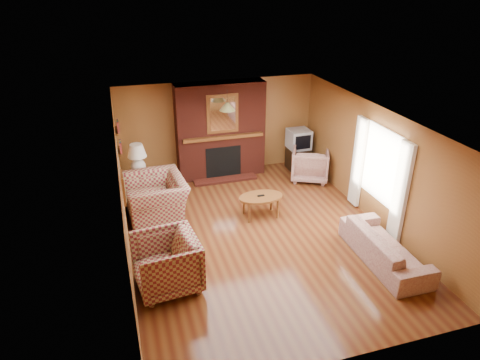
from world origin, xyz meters
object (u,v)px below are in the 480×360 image
object	(u,v)px
coffee_table	(261,198)
table_lamp	(137,157)
floral_armchair	(310,164)
side_table	(140,184)
fireplace	(221,131)
plaid_armchair	(166,263)
plaid_loveseat	(156,198)
tv_stand	(297,158)
floral_sofa	(385,247)
crt_tv	(299,139)

from	to	relation	value
coffee_table	table_lamp	size ratio (longest dim) A/B	1.33
floral_armchair	side_table	xyz separation A→B (m)	(-4.17, 0.36, -0.14)
fireplace	plaid_armchair	size ratio (longest dim) A/B	2.34
plaid_loveseat	tv_stand	distance (m)	4.19
fireplace	plaid_armchair	world-z (taller)	fireplace
plaid_armchair	tv_stand	world-z (taller)	plaid_armchair
plaid_loveseat	coffee_table	xyz separation A→B (m)	(2.13, -0.61, -0.02)
side_table	floral_sofa	bearing A→B (deg)	-44.38
fireplace	table_lamp	xyz separation A→B (m)	(-2.10, -0.53, -0.24)
floral_armchair	coffee_table	world-z (taller)	floral_armchair
plaid_armchair	floral_sofa	bearing A→B (deg)	77.94
fireplace	tv_stand	distance (m)	2.24
plaid_loveseat	table_lamp	bearing A→B (deg)	-172.78
side_table	tv_stand	distance (m)	4.16
plaid_loveseat	floral_armchair	world-z (taller)	plaid_loveseat
table_lamp	crt_tv	xyz separation A→B (m)	(4.15, 0.34, -0.12)
plaid_armchair	floral_sofa	world-z (taller)	plaid_armchair
plaid_loveseat	floral_armchair	bearing A→B (deg)	96.60
floral_armchair	table_lamp	distance (m)	4.22
fireplace	side_table	world-z (taller)	fireplace
plaid_loveseat	crt_tv	xyz separation A→B (m)	(3.90, 1.50, 0.38)
floral_sofa	side_table	distance (m)	5.60
floral_armchair	crt_tv	size ratio (longest dim) A/B	1.63
floral_sofa	coffee_table	world-z (taller)	floral_sofa
plaid_armchair	table_lamp	distance (m)	3.54
plaid_loveseat	side_table	xyz separation A→B (m)	(-0.25, 1.16, -0.17)
coffee_table	crt_tv	size ratio (longest dim) A/B	1.70
fireplace	floral_armchair	bearing A→B (deg)	-23.33
plaid_loveseat	table_lamp	size ratio (longest dim) A/B	1.92
floral_sofa	crt_tv	world-z (taller)	crt_tv
fireplace	table_lamp	world-z (taller)	fireplace
fireplace	table_lamp	distance (m)	2.18
floral_sofa	plaid_armchair	bearing A→B (deg)	84.82
plaid_armchair	crt_tv	world-z (taller)	crt_tv
plaid_armchair	crt_tv	distance (m)	5.56
plaid_loveseat	crt_tv	size ratio (longest dim) A/B	2.46
fireplace	coffee_table	world-z (taller)	fireplace
coffee_table	table_lamp	distance (m)	3.01
floral_armchair	tv_stand	bearing A→B (deg)	-62.17
crt_tv	fireplace	bearing A→B (deg)	174.70
plaid_loveseat	floral_sofa	xyz separation A→B (m)	(3.75, -2.75, -0.15)
table_lamp	plaid_armchair	bearing A→B (deg)	-87.55
plaid_armchair	table_lamp	size ratio (longest dim) A/B	1.44
plaid_armchair	crt_tv	xyz separation A→B (m)	(4.00, 3.85, 0.36)
floral_sofa	crt_tv	distance (m)	4.30
fireplace	coffee_table	xyz separation A→B (m)	(0.28, -2.30, -0.76)
tv_stand	floral_sofa	bearing A→B (deg)	-91.47
fireplace	crt_tv	size ratio (longest dim) A/B	4.32
coffee_table	side_table	bearing A→B (deg)	143.34
floral_armchair	tv_stand	distance (m)	0.72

